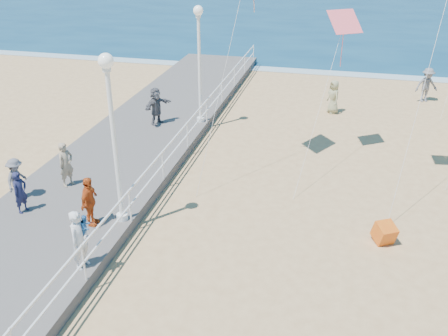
% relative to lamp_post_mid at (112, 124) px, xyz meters
% --- Properties ---
extents(ground, '(160.00, 160.00, 0.00)m').
position_rel_lamp_post_mid_xyz_m(ground, '(5.35, 0.00, -3.66)').
color(ground, tan).
rests_on(ground, ground).
extents(surf_line, '(160.00, 1.20, 0.04)m').
position_rel_lamp_post_mid_xyz_m(surf_line, '(5.35, 20.50, -3.63)').
color(surf_line, silver).
rests_on(surf_line, ground).
extents(boardwalk, '(5.00, 44.00, 0.40)m').
position_rel_lamp_post_mid_xyz_m(boardwalk, '(-2.15, 0.00, -3.46)').
color(boardwalk, '#625E59').
rests_on(boardwalk, ground).
extents(railing, '(0.05, 42.00, 0.55)m').
position_rel_lamp_post_mid_xyz_m(railing, '(0.30, 0.00, -2.41)').
color(railing, white).
rests_on(railing, boardwalk).
extents(lamp_post_mid, '(0.44, 0.44, 5.32)m').
position_rel_lamp_post_mid_xyz_m(lamp_post_mid, '(0.00, 0.00, 0.00)').
color(lamp_post_mid, white).
rests_on(lamp_post_mid, boardwalk).
extents(lamp_post_far, '(0.44, 0.44, 5.32)m').
position_rel_lamp_post_mid_xyz_m(lamp_post_far, '(0.00, 9.00, 0.00)').
color(lamp_post_far, white).
rests_on(lamp_post_far, boardwalk).
extents(woman_holding_toddler, '(0.51, 0.69, 1.73)m').
position_rel_lamp_post_mid_xyz_m(woman_holding_toddler, '(-0.05, -2.49, -2.40)').
color(woman_holding_toddler, silver).
rests_on(woman_holding_toddler, boardwalk).
extents(toddler_held, '(0.32, 0.38, 0.71)m').
position_rel_lamp_post_mid_xyz_m(toddler_held, '(0.10, -2.34, -2.06)').
color(toddler_held, '#2D6BAA').
rests_on(toddler_held, boardwalk).
extents(spectator_0, '(0.44, 0.58, 1.42)m').
position_rel_lamp_post_mid_xyz_m(spectator_0, '(-3.34, -0.30, -2.55)').
color(spectator_0, '#1C1E3E').
rests_on(spectator_0, boardwalk).
extents(spectator_2, '(0.60, 0.98, 1.47)m').
position_rel_lamp_post_mid_xyz_m(spectator_2, '(-4.00, 0.46, -2.52)').
color(spectator_2, '#5B5A5F').
rests_on(spectator_2, boardwalk).
extents(spectator_3, '(0.44, 0.97, 1.63)m').
position_rel_lamp_post_mid_xyz_m(spectator_3, '(-0.79, -0.50, -2.44)').
color(spectator_3, '#BC4817').
rests_on(spectator_3, boardwalk).
extents(spectator_5, '(1.12, 1.68, 1.74)m').
position_rel_lamp_post_mid_xyz_m(spectator_5, '(-1.91, 8.24, -2.39)').
color(spectator_5, '#525156').
rests_on(spectator_5, boardwalk).
extents(spectator_6, '(0.58, 0.70, 1.64)m').
position_rel_lamp_post_mid_xyz_m(spectator_6, '(-2.84, 1.71, -2.44)').
color(spectator_6, gray).
rests_on(spectator_6, boardwalk).
extents(beach_walker_a, '(1.38, 1.06, 1.88)m').
position_rel_lamp_post_mid_xyz_m(beach_walker_a, '(10.87, 15.90, -2.72)').
color(beach_walker_a, slate).
rests_on(beach_walker_a, ground).
extents(beach_walker_c, '(0.91, 1.01, 1.72)m').
position_rel_lamp_post_mid_xyz_m(beach_walker_c, '(6.01, 12.85, -2.80)').
color(beach_walker_c, '#959367').
rests_on(beach_walker_c, ground).
extents(box_kite, '(0.83, 0.89, 0.74)m').
position_rel_lamp_post_mid_xyz_m(box_kite, '(8.10, 1.23, -3.36)').
color(box_kite, red).
rests_on(box_kite, ground).
extents(kite_diamond_pink, '(1.46, 1.38, 0.77)m').
position_rel_lamp_post_mid_xyz_m(kite_diamond_pink, '(6.22, 7.64, 1.86)').
color(kite_diamond_pink, '#FF5D6A').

